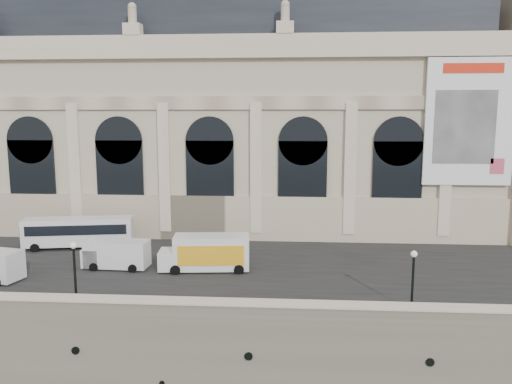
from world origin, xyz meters
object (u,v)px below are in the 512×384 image
van_c (114,254)px  lamp_left (75,274)px  bus_left (79,231)px  box_truck (207,253)px  lamp_right (413,282)px

van_c → lamp_left: 8.90m
bus_left → box_truck: size_ratio=1.38×
lamp_left → bus_left: bearing=112.6°
bus_left → van_c: size_ratio=1.90×
lamp_left → van_c: bearing=92.4°
van_c → box_truck: size_ratio=0.72×
lamp_right → bus_left: bearing=153.7°
van_c → lamp_right: (24.38, -8.51, 0.90)m
van_c → lamp_right: size_ratio=1.32×
bus_left → lamp_right: size_ratio=2.52×
bus_left → lamp_right: (30.39, -15.00, 0.40)m
van_c → box_truck: 8.47m
van_c → lamp_right: bearing=-19.2°
box_truck → lamp_right: size_ratio=1.83×
lamp_left → lamp_right: (24.02, 0.32, -0.13)m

